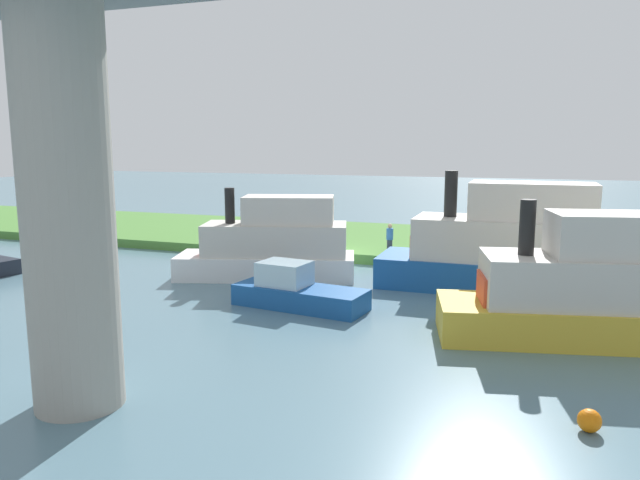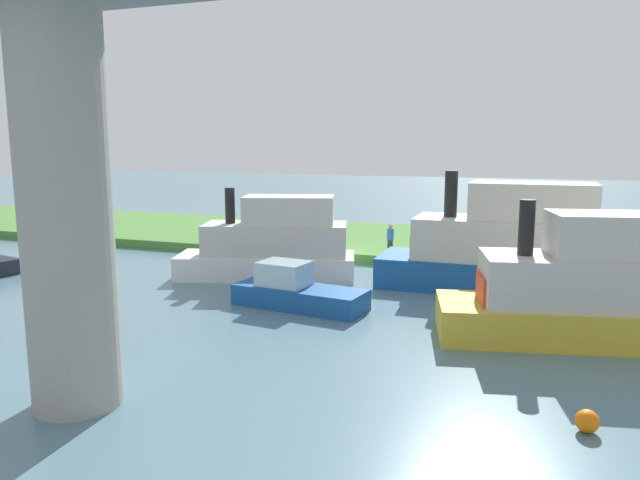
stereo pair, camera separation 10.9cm
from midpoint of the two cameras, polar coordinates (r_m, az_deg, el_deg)
The scene contains 10 objects.
ground_plane at distance 30.67m, azimuth 0.94°, elevation -2.13°, with size 160.00×160.00×0.00m, color slate.
grassy_bank at distance 36.26m, azimuth 4.05°, elevation 0.02°, with size 80.00×12.00×0.50m, color #4C8438.
bridge_pylon at distance 14.42m, azimuth -22.97°, elevation 2.79°, with size 2.02×2.02×9.25m, color #9E998E.
person_on_bank at distance 31.42m, azimuth 6.85°, elevation 0.30°, with size 0.51×0.51×1.39m.
mooring_post at distance 29.77m, azimuth 9.85°, elevation -0.83°, with size 0.20×0.20×0.83m, color brown.
skiff_small at distance 20.13m, azimuth 24.67°, elevation -4.36°, with size 8.97×4.65×4.37m.
pontoon_yellow at distance 27.01m, azimuth -4.51°, elevation -0.46°, with size 8.42×4.87×4.09m.
riverboat_paddlewheel at distance 25.66m, azimuth 17.43°, elevation -0.66°, with size 9.68×3.29×4.94m.
motorboat_white at distance 22.31m, azimuth -2.18°, elevation -4.92°, with size 5.22×2.44×1.67m.
marker_buoy at distance 14.35m, azimuth 24.44°, elevation -15.53°, with size 0.50×0.50×0.50m, color orange.
Camera 2 is at (-9.87, 28.40, 6.07)m, focal length 33.39 mm.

